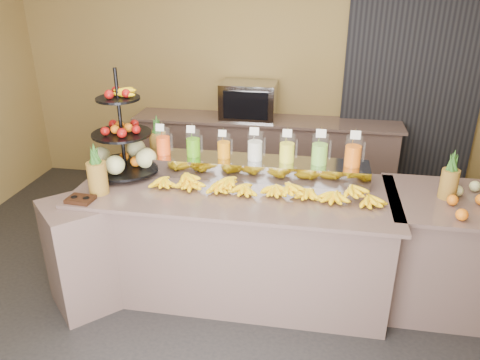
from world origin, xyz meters
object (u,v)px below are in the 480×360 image
(fruit_stand, at_px, (128,147))
(oven_warmer, at_px, (249,100))
(condiment_caddy, at_px, (80,199))
(banana_heap, at_px, (263,186))
(right_fruit_pile, at_px, (472,199))
(pitcher_tray, at_px, (255,168))

(fruit_stand, bearing_deg, oven_warmer, 85.41)
(fruit_stand, xyz_separation_m, condiment_caddy, (-0.16, -0.59, -0.21))
(banana_heap, distance_m, oven_warmer, 2.03)
(fruit_stand, relative_size, right_fruit_pile, 2.05)
(condiment_caddy, bearing_deg, fruit_stand, 75.05)
(pitcher_tray, relative_size, banana_heap, 1.01)
(banana_heap, relative_size, oven_warmer, 2.93)
(banana_heap, xyz_separation_m, right_fruit_pile, (1.52, 0.02, 0.01))
(right_fruit_pile, bearing_deg, banana_heap, -179.43)
(pitcher_tray, bearing_deg, banana_heap, -70.65)
(right_fruit_pile, bearing_deg, pitcher_tray, 169.77)
(banana_heap, relative_size, fruit_stand, 2.08)
(banana_heap, distance_m, condiment_caddy, 1.37)
(condiment_caddy, xyz_separation_m, oven_warmer, (0.90, 2.35, 0.19))
(banana_heap, height_order, fruit_stand, fruit_stand)
(fruit_stand, xyz_separation_m, right_fruit_pile, (2.68, -0.20, -0.15))
(right_fruit_pile, bearing_deg, condiment_caddy, -172.22)
(banana_heap, distance_m, fruit_stand, 1.20)
(pitcher_tray, distance_m, condiment_caddy, 1.39)
(right_fruit_pile, bearing_deg, fruit_stand, 175.77)
(condiment_caddy, xyz_separation_m, right_fruit_pile, (2.84, 0.39, 0.06))
(pitcher_tray, xyz_separation_m, right_fruit_pile, (1.62, -0.29, -0.00))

